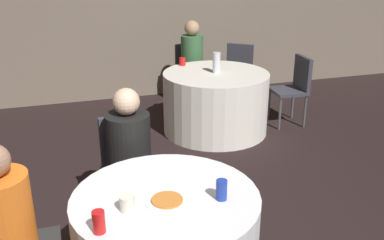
{
  "coord_description": "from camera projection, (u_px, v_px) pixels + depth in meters",
  "views": [
    {
      "loc": [
        -0.42,
        -2.2,
        2.07
      ],
      "look_at": [
        0.51,
        0.8,
        0.84
      ],
      "focal_mm": 40.0,
      "sensor_mm": 36.0,
      "label": 1
    }
  ],
  "objects": [
    {
      "name": "table_far",
      "position": [
        216.0,
        102.0,
        5.22
      ],
      "size": [
        1.27,
        1.27,
        0.74
      ],
      "color": "white",
      "rests_on": "ground_plane"
    },
    {
      "name": "pizza_plate_near",
      "position": [
        167.0,
        201.0,
        2.45
      ],
      "size": [
        0.25,
        0.25,
        0.02
      ],
      "color": "white",
      "rests_on": "table_near"
    },
    {
      "name": "chair_far_north",
      "position": [
        190.0,
        69.0,
        6.09
      ],
      "size": [
        0.4,
        0.41,
        0.88
      ],
      "rotation": [
        0.0,
        0.0,
        -3.14
      ],
      "color": "#383842",
      "rests_on": "ground_plane"
    },
    {
      "name": "cup_far",
      "position": [
        182.0,
        62.0,
        5.41
      ],
      "size": [
        0.08,
        0.08,
        0.1
      ],
      "color": "red",
      "rests_on": "table_far"
    },
    {
      "name": "person_green_jacket",
      "position": [
        193.0,
        66.0,
        5.92
      ],
      "size": [
        0.31,
        0.49,
        1.23
      ],
      "rotation": [
        0.0,
        0.0,
        -3.14
      ],
      "color": "#4C4238",
      "rests_on": "ground_plane"
    },
    {
      "name": "person_black_shirt",
      "position": [
        132.0,
        161.0,
        3.26
      ],
      "size": [
        0.35,
        0.51,
        1.15
      ],
      "rotation": [
        0.0,
        0.0,
        -3.06
      ],
      "color": "black",
      "rests_on": "ground_plane"
    },
    {
      "name": "cup_near",
      "position": [
        127.0,
        203.0,
        2.35
      ],
      "size": [
        0.09,
        0.09,
        0.09
      ],
      "color": "silver",
      "rests_on": "table_near"
    },
    {
      "name": "soda_can_blue",
      "position": [
        221.0,
        190.0,
        2.45
      ],
      "size": [
        0.07,
        0.07,
        0.12
      ],
      "color": "#1E38A5",
      "rests_on": "table_near"
    },
    {
      "name": "bottle_far",
      "position": [
        216.0,
        63.0,
        5.05
      ],
      "size": [
        0.09,
        0.09,
        0.25
      ],
      "color": "silver",
      "rests_on": "table_far"
    },
    {
      "name": "soda_can_red",
      "position": [
        99.0,
        222.0,
        2.16
      ],
      "size": [
        0.07,
        0.07,
        0.12
      ],
      "color": "red",
      "rests_on": "table_near"
    },
    {
      "name": "chair_far_northeast",
      "position": [
        238.0,
        69.0,
        6.08
      ],
      "size": [
        0.56,
        0.56,
        0.88
      ],
      "rotation": [
        0.0,
        0.0,
        -3.8
      ],
      "color": "#383842",
      "rests_on": "ground_plane"
    },
    {
      "name": "wall_back",
      "position": [
        87.0,
        5.0,
        5.97
      ],
      "size": [
        16.0,
        0.06,
        2.8
      ],
      "color": "#7A6B5B",
      "rests_on": "ground_plane"
    },
    {
      "name": "chair_near_north",
      "position": [
        127.0,
        159.0,
        3.42
      ],
      "size": [
        0.43,
        0.44,
        0.88
      ],
      "rotation": [
        0.0,
        0.0,
        -3.06
      ],
      "color": "#383842",
      "rests_on": "ground_plane"
    },
    {
      "name": "chair_far_east",
      "position": [
        295.0,
        84.0,
        5.4
      ],
      "size": [
        0.43,
        0.42,
        0.88
      ],
      "rotation": [
        0.0,
        0.0,
        1.51
      ],
      "color": "#383842",
      "rests_on": "ground_plane"
    }
  ]
}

